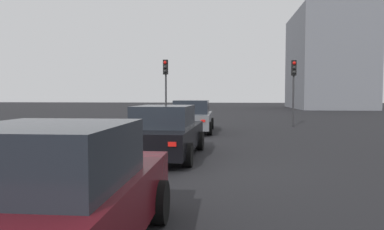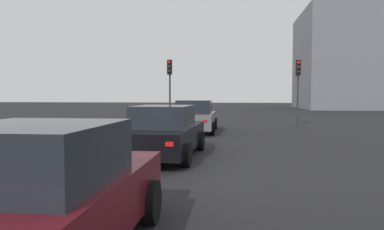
% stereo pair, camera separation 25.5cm
% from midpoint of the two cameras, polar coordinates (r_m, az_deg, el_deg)
% --- Properties ---
extents(ground_plane, '(160.00, 160.00, 0.20)m').
position_cam_midpoint_polar(ground_plane, '(9.24, 4.46, -9.25)').
color(ground_plane, black).
extents(car_grey_right_lead, '(4.76, 2.17, 1.63)m').
position_cam_midpoint_polar(car_grey_right_lead, '(18.27, -0.38, -0.29)').
color(car_grey_right_lead, slate).
rests_on(car_grey_right_lead, ground_plane).
extents(car_black_right_second, '(4.79, 2.12, 1.57)m').
position_cam_midpoint_polar(car_black_right_second, '(10.91, -4.93, -2.77)').
color(car_black_right_second, black).
rests_on(car_black_right_second, ground_plane).
extents(car_maroon_right_third, '(4.21, 2.09, 1.58)m').
position_cam_midpoint_polar(car_maroon_right_third, '(4.39, -22.51, -12.01)').
color(car_maroon_right_third, '#510F16').
rests_on(car_maroon_right_third, ground_plane).
extents(traffic_light_near_left, '(0.32, 0.28, 3.95)m').
position_cam_midpoint_polar(traffic_light_near_left, '(22.07, 15.58, 5.56)').
color(traffic_light_near_left, '#2D2D30').
rests_on(traffic_light_near_left, ground_plane).
extents(traffic_light_near_right, '(0.32, 0.30, 4.06)m').
position_cam_midpoint_polar(traffic_light_near_right, '(22.18, -4.56, 5.85)').
color(traffic_light_near_right, '#2D2D30').
rests_on(traffic_light_near_right, ground_plane).
extents(building_facade_left, '(14.96, 9.19, 13.45)m').
position_cam_midpoint_polar(building_facade_left, '(54.55, 20.58, 8.08)').
color(building_facade_left, slate).
rests_on(building_facade_left, ground_plane).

